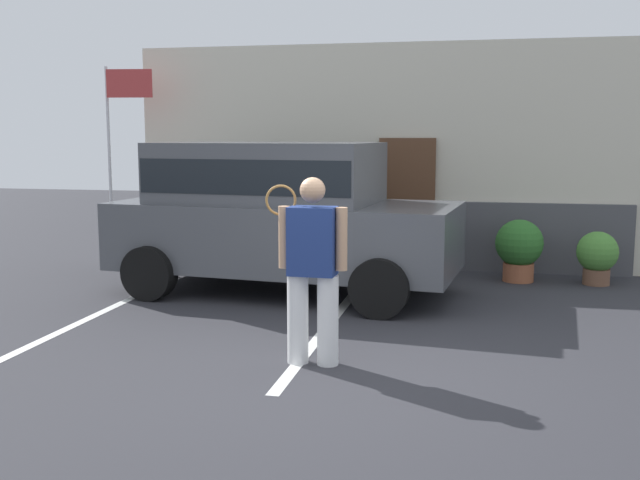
{
  "coord_description": "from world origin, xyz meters",
  "views": [
    {
      "loc": [
        1.31,
        -6.44,
        2.17
      ],
      "look_at": [
        -0.33,
        1.2,
        1.05
      ],
      "focal_mm": 41.8,
      "sensor_mm": 36.0,
      "label": 1
    }
  ],
  "objects_px": {
    "tennis_player_man": "(312,268)",
    "flag_pole": "(119,129)",
    "potted_plant_by_porch": "(519,247)",
    "potted_plant_secondary": "(597,255)",
    "parked_suv": "(278,210)"
  },
  "relations": [
    {
      "from": "parked_suv",
      "to": "tennis_player_man",
      "type": "bearing_deg",
      "value": -63.02
    },
    {
      "from": "potted_plant_by_porch",
      "to": "potted_plant_secondary",
      "type": "height_order",
      "value": "potted_plant_by_porch"
    },
    {
      "from": "potted_plant_by_porch",
      "to": "potted_plant_secondary",
      "type": "relative_size",
      "value": 1.19
    },
    {
      "from": "tennis_player_man",
      "to": "potted_plant_by_porch",
      "type": "relative_size",
      "value": 1.92
    },
    {
      "from": "parked_suv",
      "to": "tennis_player_man",
      "type": "xyz_separation_m",
      "value": [
        1.16,
        -3.02,
        -0.22
      ]
    },
    {
      "from": "potted_plant_secondary",
      "to": "flag_pole",
      "type": "bearing_deg",
      "value": 179.09
    },
    {
      "from": "parked_suv",
      "to": "flag_pole",
      "type": "distance_m",
      "value": 3.69
    },
    {
      "from": "tennis_player_man",
      "to": "potted_plant_by_porch",
      "type": "xyz_separation_m",
      "value": [
        2.11,
        4.53,
        -0.42
      ]
    },
    {
      "from": "potted_plant_secondary",
      "to": "flag_pole",
      "type": "relative_size",
      "value": 0.24
    },
    {
      "from": "potted_plant_secondary",
      "to": "parked_suv",
      "type": "bearing_deg",
      "value": -161.02
    },
    {
      "from": "parked_suv",
      "to": "potted_plant_secondary",
      "type": "distance_m",
      "value": 4.67
    },
    {
      "from": "tennis_player_man",
      "to": "flag_pole",
      "type": "height_order",
      "value": "flag_pole"
    },
    {
      "from": "potted_plant_by_porch",
      "to": "tennis_player_man",
      "type": "bearing_deg",
      "value": -114.94
    },
    {
      "from": "parked_suv",
      "to": "potted_plant_by_porch",
      "type": "xyz_separation_m",
      "value": [
        3.27,
        1.51,
        -0.63
      ]
    },
    {
      "from": "tennis_player_man",
      "to": "potted_plant_secondary",
      "type": "xyz_separation_m",
      "value": [
        3.2,
        4.52,
        -0.5
      ]
    }
  ]
}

